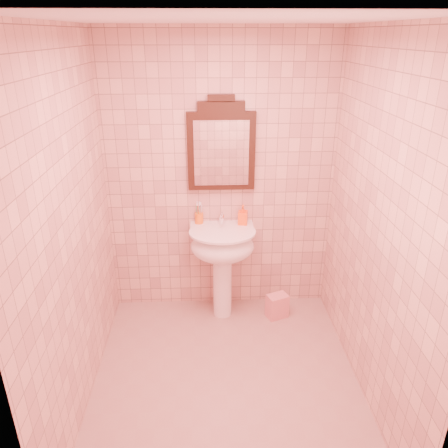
{
  "coord_description": "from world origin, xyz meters",
  "views": [
    {
      "loc": [
        -0.13,
        -2.56,
        2.43
      ],
      "look_at": [
        0.01,
        0.55,
        1.07
      ],
      "focal_mm": 35.0,
      "sensor_mm": 36.0,
      "label": 1
    }
  ],
  "objects_px": {
    "mirror": "(221,147)",
    "towel": "(277,306)",
    "soap_dispenser": "(243,215)",
    "toothbrush_cup": "(199,218)",
    "pedestal_sink": "(222,251)"
  },
  "relations": [
    {
      "from": "pedestal_sink",
      "to": "soap_dispenser",
      "type": "xyz_separation_m",
      "value": [
        0.19,
        0.14,
        0.29
      ]
    },
    {
      "from": "mirror",
      "to": "soap_dispenser",
      "type": "relative_size",
      "value": 4.49
    },
    {
      "from": "pedestal_sink",
      "to": "toothbrush_cup",
      "type": "relative_size",
      "value": 4.91
    },
    {
      "from": "soap_dispenser",
      "to": "mirror",
      "type": "bearing_deg",
      "value": 171.44
    },
    {
      "from": "pedestal_sink",
      "to": "mirror",
      "type": "relative_size",
      "value": 1.08
    },
    {
      "from": "towel",
      "to": "mirror",
      "type": "bearing_deg",
      "value": 152.43
    },
    {
      "from": "mirror",
      "to": "towel",
      "type": "bearing_deg",
      "value": -27.57
    },
    {
      "from": "mirror",
      "to": "soap_dispenser",
      "type": "distance_m",
      "value": 0.63
    },
    {
      "from": "toothbrush_cup",
      "to": "soap_dispenser",
      "type": "relative_size",
      "value": 0.98
    },
    {
      "from": "toothbrush_cup",
      "to": "soap_dispenser",
      "type": "distance_m",
      "value": 0.39
    },
    {
      "from": "soap_dispenser",
      "to": "towel",
      "type": "distance_m",
      "value": 0.92
    },
    {
      "from": "soap_dispenser",
      "to": "towel",
      "type": "xyz_separation_m",
      "value": [
        0.32,
        -0.2,
        -0.84
      ]
    },
    {
      "from": "pedestal_sink",
      "to": "towel",
      "type": "xyz_separation_m",
      "value": [
        0.5,
        -0.06,
        -0.55
      ]
    },
    {
      "from": "mirror",
      "to": "towel",
      "type": "height_order",
      "value": "mirror"
    },
    {
      "from": "pedestal_sink",
      "to": "mirror",
      "type": "height_order",
      "value": "mirror"
    }
  ]
}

